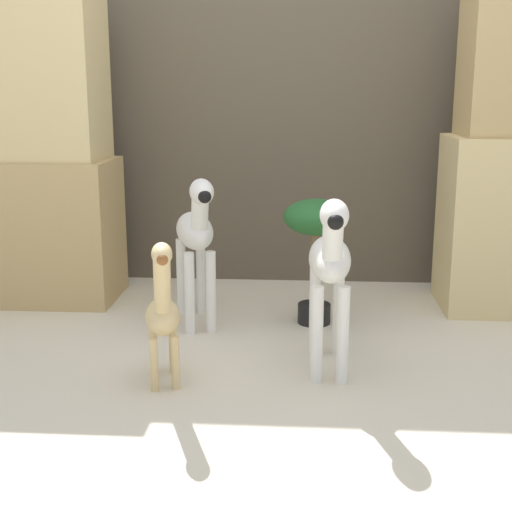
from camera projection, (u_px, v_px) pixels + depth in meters
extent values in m
plane|color=beige|center=(263.00, 391.00, 2.59)|extent=(14.00, 14.00, 0.00)
cube|color=brown|center=(281.00, 83.00, 3.87)|extent=(6.40, 0.08, 2.20)
cube|color=tan|center=(45.00, 230.00, 3.66)|extent=(0.73, 0.48, 0.72)
cube|color=#DBC184|center=(34.00, 75.00, 3.48)|extent=(0.65, 0.42, 0.82)
cylinder|color=white|center=(343.00, 335.00, 2.63)|extent=(0.05, 0.05, 0.37)
cylinder|color=white|center=(317.00, 335.00, 2.63)|extent=(0.05, 0.05, 0.37)
cylinder|color=white|center=(338.00, 311.00, 2.91)|extent=(0.05, 0.05, 0.37)
cylinder|color=white|center=(315.00, 310.00, 2.92)|extent=(0.05, 0.05, 0.37)
ellipsoid|color=white|center=(330.00, 259.00, 2.71)|extent=(0.17, 0.42, 0.16)
cylinder|color=white|center=(333.00, 236.00, 2.51)|extent=(0.08, 0.13, 0.21)
ellipsoid|color=white|center=(334.00, 215.00, 2.43)|extent=(0.10, 0.18, 0.11)
sphere|color=black|center=(336.00, 222.00, 2.36)|extent=(0.05, 0.05, 0.05)
cube|color=black|center=(333.00, 234.00, 2.51)|extent=(0.02, 0.08, 0.17)
cylinder|color=white|center=(211.00, 292.00, 3.18)|extent=(0.05, 0.05, 0.37)
cylinder|color=white|center=(190.00, 293.00, 3.16)|extent=(0.05, 0.05, 0.37)
cylinder|color=white|center=(201.00, 275.00, 3.46)|extent=(0.05, 0.05, 0.37)
cylinder|color=white|center=(181.00, 277.00, 3.44)|extent=(0.05, 0.05, 0.37)
ellipsoid|color=white|center=(195.00, 230.00, 3.25)|extent=(0.28, 0.45, 0.16)
cylinder|color=white|center=(200.00, 210.00, 3.05)|extent=(0.11, 0.15, 0.21)
ellipsoid|color=white|center=(202.00, 192.00, 2.97)|extent=(0.15, 0.20, 0.11)
sphere|color=black|center=(205.00, 197.00, 2.90)|extent=(0.05, 0.05, 0.05)
cube|color=black|center=(200.00, 208.00, 3.05)|extent=(0.04, 0.08, 0.17)
cylinder|color=#E0C184|center=(175.00, 363.00, 2.58)|extent=(0.03, 0.03, 0.20)
cylinder|color=#E0C184|center=(154.00, 365.00, 2.57)|extent=(0.03, 0.03, 0.20)
cylinder|color=#E0C184|center=(173.00, 348.00, 2.74)|extent=(0.03, 0.03, 0.20)
cylinder|color=#E0C184|center=(153.00, 349.00, 2.73)|extent=(0.03, 0.03, 0.20)
ellipsoid|color=#E0C184|center=(163.00, 317.00, 2.62)|extent=(0.18, 0.26, 0.13)
cylinder|color=#E0C184|center=(162.00, 283.00, 2.49)|extent=(0.09, 0.15, 0.28)
ellipsoid|color=#E0C184|center=(162.00, 254.00, 2.38)|extent=(0.10, 0.14, 0.08)
sphere|color=brown|center=(162.00, 260.00, 2.33)|extent=(0.04, 0.04, 0.04)
cylinder|color=black|center=(314.00, 313.00, 3.33)|extent=(0.15, 0.15, 0.09)
cylinder|color=brown|center=(315.00, 270.00, 3.28)|extent=(0.04, 0.04, 0.33)
ellipsoid|color=#235B28|center=(316.00, 217.00, 3.23)|extent=(0.30, 0.30, 0.16)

